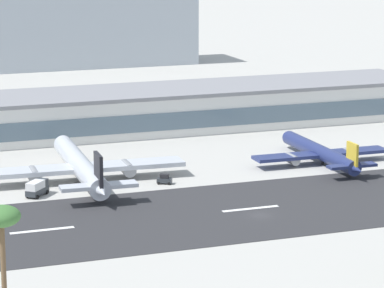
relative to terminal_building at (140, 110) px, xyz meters
name	(u,v)px	position (x,y,z in m)	size (l,w,h in m)	color
ground_plane	(261,216)	(-1.87, -86.16, -5.63)	(1400.00, 1400.00, 0.00)	#B2AFA8
runway_strip	(251,209)	(-1.87, -81.29, -5.59)	(800.00, 39.32, 0.08)	#2D2D30
runway_centreline_dash_3	(42,230)	(-43.74, -81.29, -5.55)	(12.00, 1.20, 0.01)	white
runway_centreline_dash_4	(251,209)	(-1.92, -81.29, -5.55)	(12.00, 1.20, 0.01)	white
terminal_building	(140,110)	(0.00, 0.00, 0.00)	(163.68, 26.40, 11.26)	silver
distant_hotel_block	(24,27)	(-6.76, 130.50, 10.45)	(134.46, 26.88, 32.17)	#A8B2BC
airliner_black_tail_gate_1	(82,168)	(-28.41, -49.57, -2.28)	(46.37, 50.48, 10.53)	silver
airliner_gold_tail_gate_2	(322,154)	(28.71, -52.58, -3.01)	(33.45, 39.40, 8.22)	navy
service_box_truck_0	(37,188)	(-39.79, -57.17, -3.85)	(5.71, 6.13, 3.25)	#2D3338
service_baggage_tug_1	(164,179)	(-11.82, -56.90, -4.59)	(3.57, 3.03, 2.20)	#2D3338
palm_tree_3	(1,221)	(-57.21, -121.01, 8.99)	(5.53, 5.53, 16.82)	brown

